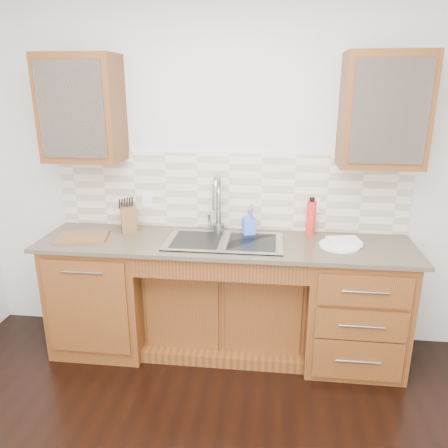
# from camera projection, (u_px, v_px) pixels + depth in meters

# --- Properties ---
(wall_back) EXTENTS (4.00, 0.10, 2.70)m
(wall_back) POSITION_uv_depth(u_px,v_px,m) (230.00, 171.00, 3.37)
(wall_back) COLOR silver
(wall_back) RESTS_ON ground
(base_cabinet_left) EXTENTS (0.70, 0.62, 0.88)m
(base_cabinet_left) POSITION_uv_depth(u_px,v_px,m) (104.00, 292.00, 3.41)
(base_cabinet_left) COLOR #593014
(base_cabinet_left) RESTS_ON ground
(base_cabinet_center) EXTENTS (1.20, 0.44, 0.70)m
(base_cabinet_center) POSITION_uv_depth(u_px,v_px,m) (226.00, 304.00, 3.42)
(base_cabinet_center) COLOR #593014
(base_cabinet_center) RESTS_ON ground
(base_cabinet_right) EXTENTS (0.70, 0.62, 0.88)m
(base_cabinet_right) POSITION_uv_depth(u_px,v_px,m) (353.00, 306.00, 3.20)
(base_cabinet_right) COLOR #593014
(base_cabinet_right) RESTS_ON ground
(countertop) EXTENTS (2.70, 0.65, 0.03)m
(countertop) POSITION_uv_depth(u_px,v_px,m) (224.00, 243.00, 3.15)
(countertop) COLOR #84705B
(countertop) RESTS_ON base_cabinet_left
(backsplash) EXTENTS (2.70, 0.02, 0.59)m
(backsplash) POSITION_uv_depth(u_px,v_px,m) (229.00, 192.00, 3.36)
(backsplash) COLOR beige
(backsplash) RESTS_ON wall_back
(sink) EXTENTS (0.84, 0.46, 0.19)m
(sink) POSITION_uv_depth(u_px,v_px,m) (224.00, 253.00, 3.16)
(sink) COLOR #9E9EA5
(sink) RESTS_ON countertop
(faucet) EXTENTS (0.04, 0.04, 0.40)m
(faucet) POSITION_uv_depth(u_px,v_px,m) (219.00, 207.00, 3.30)
(faucet) COLOR #999993
(faucet) RESTS_ON countertop
(filter_tap) EXTENTS (0.02, 0.02, 0.24)m
(filter_tap) POSITION_uv_depth(u_px,v_px,m) (251.00, 217.00, 3.31)
(filter_tap) COLOR #999993
(filter_tap) RESTS_ON countertop
(upper_cabinet_left) EXTENTS (0.55, 0.34, 0.75)m
(upper_cabinet_left) POSITION_uv_depth(u_px,v_px,m) (82.00, 109.00, 3.13)
(upper_cabinet_left) COLOR #593014
(upper_cabinet_left) RESTS_ON wall_back
(upper_cabinet_right) EXTENTS (0.55, 0.34, 0.75)m
(upper_cabinet_right) POSITION_uv_depth(u_px,v_px,m) (384.00, 111.00, 2.90)
(upper_cabinet_right) COLOR #593014
(upper_cabinet_right) RESTS_ON wall_back
(outlet_left) EXTENTS (0.08, 0.01, 0.12)m
(outlet_left) POSITION_uv_depth(u_px,v_px,m) (147.00, 200.00, 3.44)
(outlet_left) COLOR white
(outlet_left) RESTS_ON backsplash
(outlet_right) EXTENTS (0.08, 0.01, 0.12)m
(outlet_right) POSITION_uv_depth(u_px,v_px,m) (314.00, 205.00, 3.30)
(outlet_right) COLOR white
(outlet_right) RESTS_ON backsplash
(soap_bottle) EXTENTS (0.11, 0.11, 0.19)m
(soap_bottle) POSITION_uv_depth(u_px,v_px,m) (249.00, 222.00, 3.26)
(soap_bottle) COLOR #4768E9
(soap_bottle) RESTS_ON countertop
(water_bottle) EXTENTS (0.08, 0.08, 0.26)m
(water_bottle) POSITION_uv_depth(u_px,v_px,m) (311.00, 218.00, 3.25)
(water_bottle) COLOR red
(water_bottle) RESTS_ON countertop
(plate) EXTENTS (0.36, 0.36, 0.02)m
(plate) POSITION_uv_depth(u_px,v_px,m) (339.00, 246.00, 3.05)
(plate) COLOR silver
(plate) RESTS_ON countertop
(dish_towel) EXTENTS (0.24, 0.19, 0.03)m
(dish_towel) POSITION_uv_depth(u_px,v_px,m) (344.00, 241.00, 3.05)
(dish_towel) COLOR white
(dish_towel) RESTS_ON plate
(knife_block) EXTENTS (0.17, 0.21, 0.20)m
(knife_block) POSITION_uv_depth(u_px,v_px,m) (129.00, 218.00, 3.35)
(knife_block) COLOR brown
(knife_block) RESTS_ON countertop
(cutting_board) EXTENTS (0.41, 0.32, 0.02)m
(cutting_board) POSITION_uv_depth(u_px,v_px,m) (82.00, 237.00, 3.21)
(cutting_board) COLOR #A15323
(cutting_board) RESTS_ON countertop
(cup_left_a) EXTENTS (0.12, 0.12, 0.09)m
(cup_left_a) POSITION_uv_depth(u_px,v_px,m) (63.00, 116.00, 3.17)
(cup_left_a) COLOR white
(cup_left_a) RESTS_ON upper_cabinet_left
(cup_left_b) EXTENTS (0.10, 0.10, 0.09)m
(cup_left_b) POSITION_uv_depth(u_px,v_px,m) (95.00, 116.00, 3.14)
(cup_left_b) COLOR white
(cup_left_b) RESTS_ON upper_cabinet_left
(cup_right_a) EXTENTS (0.14, 0.14, 0.10)m
(cup_right_a) POSITION_uv_depth(u_px,v_px,m) (376.00, 118.00, 2.92)
(cup_right_a) COLOR white
(cup_right_a) RESTS_ON upper_cabinet_right
(cup_right_b) EXTENTS (0.13, 0.13, 0.09)m
(cup_right_b) POSITION_uv_depth(u_px,v_px,m) (404.00, 119.00, 2.90)
(cup_right_b) COLOR silver
(cup_right_b) RESTS_ON upper_cabinet_right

